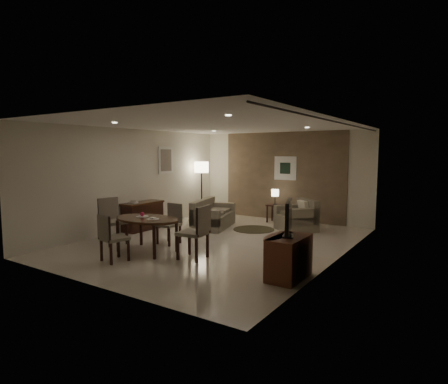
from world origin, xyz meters
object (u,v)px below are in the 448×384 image
Objects in this scene: chair_near at (115,238)px; sofa at (214,214)px; chair_left at (113,221)px; side_table at (275,213)px; floor_lamp at (202,189)px; armchair at (296,215)px; chair_far at (169,224)px; chair_right at (193,232)px; console_desk at (143,216)px; tv_cabinet at (289,258)px; dining_table at (147,235)px.

chair_near reaches higher than sofa.
chair_left is at bearing -28.62° from chair_near.
floor_lamp reaches higher than side_table.
chair_near reaches higher than armchair.
chair_right reaches higher than chair_far.
sofa is at bearing -123.63° from side_table.
chair_far is 2.14m from sofa.
floor_lamp reaches higher than chair_far.
console_desk is 1.32× the size of chair_near.
chair_right is 3.68m from armchair.
chair_right reaches higher than chair_left.
tv_cabinet reaches higher than side_table.
armchair reaches higher than side_table.
dining_table is 4.42m from floor_lamp.
floor_lamp reaches higher than tv_cabinet.
console_desk is 0.74× the size of sofa.
chair_far reaches higher than tv_cabinet.
console_desk is at bearing 155.38° from chair_far.
chair_left is 1.12× the size of armchair.
armchair is (1.80, 4.57, -0.04)m from chair_near.
floor_lamp is (-1.60, 4.92, 0.44)m from chair_near.
chair_far is at bearing 170.03° from sofa.
chair_far is 1.70× the size of side_table.
armchair is at bearing 31.74° from console_desk.
chair_far is at bearing 167.83° from tv_cabinet.
chair_left reaches higher than chair_near.
tv_cabinet is (4.89, -1.50, -0.03)m from console_desk.
chair_right reaches higher than side_table.
chair_right is at bearing -60.67° from armchair.
armchair is (1.78, 3.73, 0.06)m from dining_table.
chair_right is 0.59× the size of floor_lamp.
side_table is (-0.35, 4.42, -0.26)m from chair_right.
dining_table reaches higher than tv_cabinet.
chair_near reaches higher than chair_far.
chair_far is at bearing -26.00° from console_desk.
armchair is 1.29m from side_table.
armchair is 1.74× the size of side_table.
console_desk is 1.33× the size of tv_cabinet.
armchair is (1.86, 2.96, -0.04)m from chair_far.
side_table is (-1.00, 0.80, -0.15)m from armchair.
sofa is (-0.30, 3.73, -0.07)m from chair_near.
chair_far is (-3.25, 0.70, 0.10)m from tv_cabinet.
chair_far is at bearing -124.86° from chair_right.
console_desk is 1.64m from chair_left.
chair_far reaches higher than side_table.
chair_near is 1.61m from chair_far.
floor_lamp reaches higher than armchair.
chair_near reaches higher than console_desk.
armchair is (2.88, 3.68, -0.11)m from chair_left.
chair_near is at bearing -71.92° from armchair.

